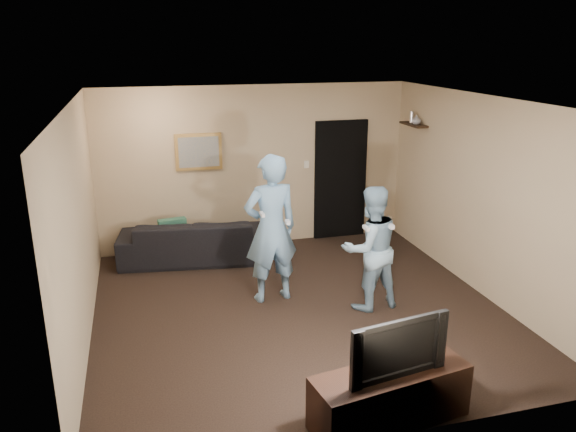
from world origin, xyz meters
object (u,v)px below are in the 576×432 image
object	(u,v)px
television	(393,344)
wii_player_left	(271,229)
tv_console	(390,397)
wii_player_right	(370,248)
sofa	(195,240)

from	to	relation	value
television	wii_player_left	bearing A→B (deg)	89.80
tv_console	television	xyz separation A→B (m)	(-0.00, 0.00, 0.53)
television	wii_player_right	xyz separation A→B (m)	(0.70, 2.15, 0.01)
wii_player_left	wii_player_right	bearing A→B (deg)	-25.74
wii_player_right	television	bearing A→B (deg)	-108.14
sofa	wii_player_left	distance (m)	1.93
television	tv_console	bearing A→B (deg)	-9.22
television	wii_player_right	size ratio (longest dim) A/B	0.60
wii_player_left	wii_player_right	size ratio (longest dim) A/B	1.22
sofa	wii_player_right	xyz separation A→B (m)	(1.95, -2.18, 0.46)
television	wii_player_right	world-z (taller)	wii_player_right
tv_console	television	bearing A→B (deg)	170.78
sofa	wii_player_right	size ratio (longest dim) A/B	1.42
sofa	television	world-z (taller)	television
wii_player_left	sofa	bearing A→B (deg)	116.66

